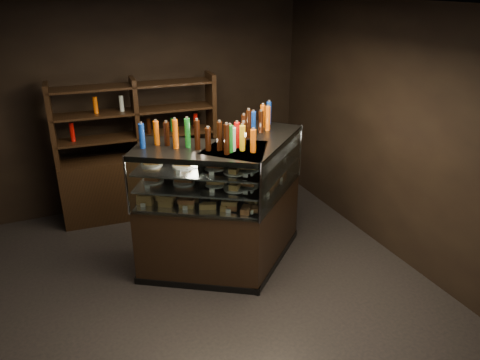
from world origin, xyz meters
The scene contains 7 objects.
ground centered at (0.00, 0.00, 0.00)m, with size 5.00×5.00×0.00m, color black.
room_shell centered at (0.00, 0.00, 1.94)m, with size 5.02×5.02×3.01m.
display_case centered at (0.49, 0.29, 0.52)m, with size 2.25×1.50×1.56m.
food_display centered at (0.49, 0.29, 1.18)m, with size 1.84×1.00×0.48m.
bottles_top centered at (0.49, 0.30, 1.70)m, with size 1.66×0.86×0.30m.
potted_conifer centered at (0.79, 1.26, 0.43)m, with size 0.35×0.35×0.76m.
back_shelving centered at (-0.14, 2.05, 0.61)m, with size 2.23×0.57×2.00m.
Camera 1 is at (-1.31, -4.19, 3.21)m, focal length 35.00 mm.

